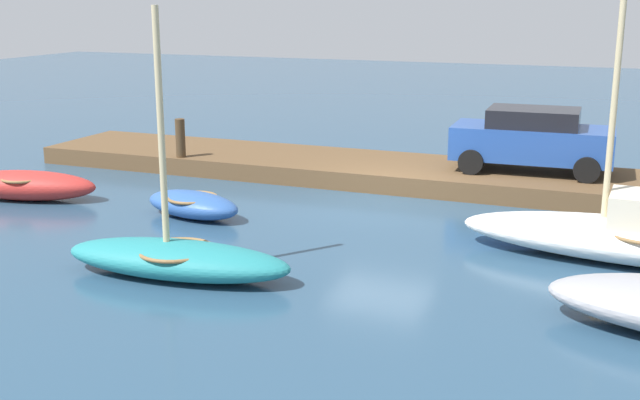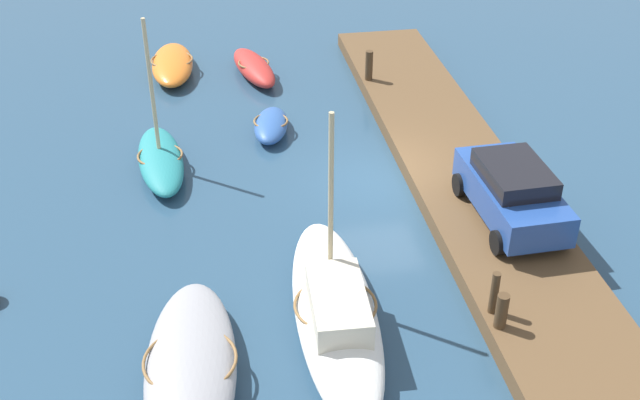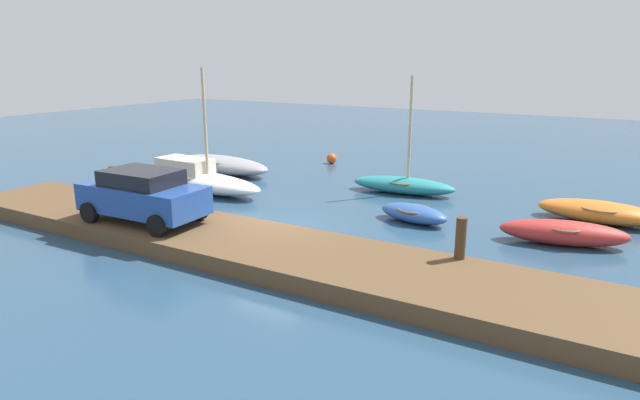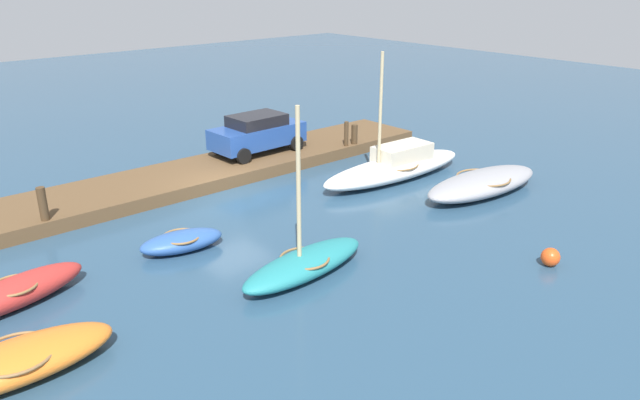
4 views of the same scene
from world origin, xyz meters
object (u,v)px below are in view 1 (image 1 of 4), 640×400
object	(u,v)px
dinghy_blue	(193,204)
mooring_post_mid_east	(180,138)
parked_car	(532,139)
rowboat_red	(26,185)
rowboat_teal	(177,257)

from	to	relation	value
dinghy_blue	mooring_post_mid_east	bearing A→B (deg)	-44.53
parked_car	rowboat_red	bearing A→B (deg)	24.57
rowboat_teal	dinghy_blue	xyz separation A→B (m)	(1.79, -3.59, -0.06)
rowboat_teal	dinghy_blue	size ratio (longest dim) A/B	1.80
rowboat_teal	parked_car	world-z (taller)	rowboat_teal
dinghy_blue	rowboat_teal	bearing A→B (deg)	127.61
rowboat_red	rowboat_teal	bearing A→B (deg)	138.87
dinghy_blue	parked_car	bearing A→B (deg)	-129.24
dinghy_blue	mooring_post_mid_east	xyz separation A→B (m)	(2.65, -3.88, 0.72)
mooring_post_mid_east	parked_car	bearing A→B (deg)	-169.55
mooring_post_mid_east	parked_car	world-z (taller)	parked_car
dinghy_blue	rowboat_red	distance (m)	4.68
dinghy_blue	parked_car	distance (m)	8.86
dinghy_blue	parked_car	size ratio (longest dim) A/B	0.65
rowboat_teal	rowboat_red	xyz separation A→B (m)	(6.47, -3.49, -0.00)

